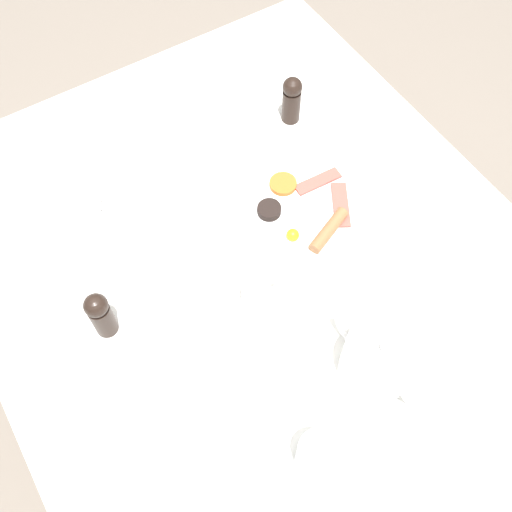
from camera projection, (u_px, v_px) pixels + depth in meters
The scene contains 12 objects.
ground_plane at pixel (256, 383), 1.81m from camera, with size 8.00×8.00×0.00m, color #70665B.
table at pixel (256, 276), 1.22m from camera, with size 1.04×1.24×0.75m.
breakfast_plate at pixel (305, 211), 1.21m from camera, with size 0.28×0.28×0.04m.
teapot_near at pixel (377, 360), 1.00m from camera, with size 0.12×0.22×0.13m.
teacup_with_saucer_left at pixel (102, 184), 1.22m from camera, with size 0.13×0.13×0.06m.
water_glass_tall at pixel (316, 456), 0.93m from camera, with size 0.06×0.06×0.10m.
creamer_jug at pixel (256, 293), 1.09m from camera, with size 0.08×0.05×0.07m.
pepper_grinder at pixel (100, 314), 1.04m from camera, with size 0.04×0.04×0.12m.
salt_grinder at pixel (292, 99), 1.29m from camera, with size 0.04×0.04×0.12m.
fork_by_plate at pixel (137, 388), 1.03m from camera, with size 0.10×0.15×0.00m.
knife_by_plate at pixel (10, 204), 1.23m from camera, with size 0.18×0.10×0.00m.
spoon_for_tea at pixel (302, 70), 1.42m from camera, with size 0.03×0.16×0.00m.
Camera 1 is at (-0.30, -0.48, 1.76)m, focal length 42.00 mm.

